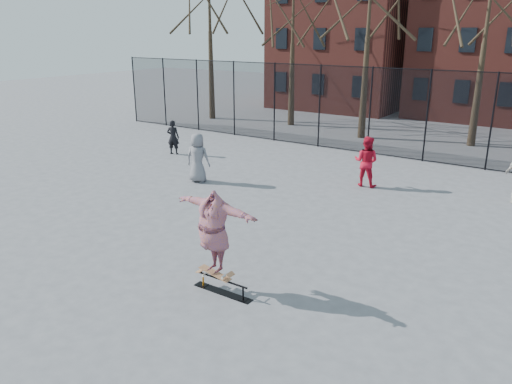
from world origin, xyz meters
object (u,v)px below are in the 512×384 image
Objects in this scene: bystander_grey at (198,158)px; bystander_black at (173,137)px; skateboard at (215,275)px; skater at (214,234)px; bystander_red at (366,161)px; skate_rail at (223,287)px.

bystander_grey reaches higher than bystander_black.
skateboard is 13.27m from bystander_black.
bystander_red is at bearing 97.32° from skater.
skater is at bearing 116.09° from bystander_grey.
bystander_grey is (-5.82, 6.24, 0.55)m from skateboard.
skateboard is 0.46× the size of bystander_red.
bystander_red is at bearing -167.63° from bystander_grey.
bystander_black is at bearing 142.41° from skater.
skateboard reaches higher than skate_rail.
bystander_grey is at bearing 134.02° from skate_rail.
bystander_grey is 4.80m from bystander_black.
skate_rail is 1.24m from skater.
skateboard is at bearing 0.00° from skater.
skateboard is at bearing 87.44° from bystander_red.
skater is at bearing 0.00° from skateboard.
bystander_black reaches higher than skateboard.
bystander_black reaches higher than skate_rail.
skater is 8.54m from bystander_grey.
skate_rail is 13.44m from bystander_black.
skater reaches higher than bystander_black.
bystander_grey is 6.30m from bystander_red.
skater is at bearing 180.00° from skate_rail.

